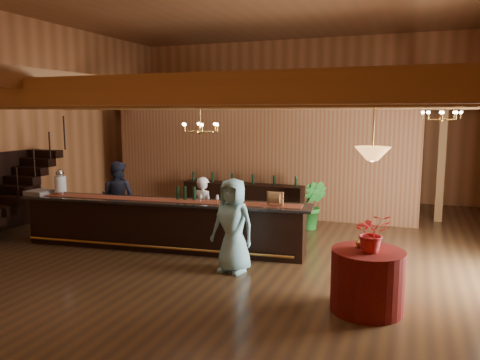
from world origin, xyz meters
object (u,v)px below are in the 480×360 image
(tasting_bar, at_px, (162,224))
(chandelier_right, at_px, (442,115))
(beverage_dispenser, at_px, (60,183))
(bartender, at_px, (204,210))
(floor_plant, at_px, (312,205))
(raffle_drum, at_px, (275,198))
(round_table, at_px, (367,281))
(pendant_lamp, at_px, (373,153))
(guest, at_px, (233,225))
(staff_second, at_px, (118,197))
(chandelier_left, at_px, (200,127))
(backbar_shelf, at_px, (243,200))

(tasting_bar, distance_m, chandelier_right, 6.52)
(beverage_dispenser, distance_m, bartender, 3.40)
(beverage_dispenser, distance_m, floor_plant, 6.15)
(beverage_dispenser, xyz_separation_m, raffle_drum, (5.05, 0.46, -0.11))
(round_table, bearing_deg, pendant_lamp, 0.00)
(tasting_bar, height_order, beverage_dispenser, beverage_dispenser)
(pendant_lamp, bearing_deg, guest, 159.82)
(beverage_dispenser, relative_size, staff_second, 0.33)
(bartender, distance_m, guest, 2.07)
(chandelier_right, distance_m, staff_second, 7.76)
(staff_second, bearing_deg, bartender, 172.37)
(pendant_lamp, relative_size, bartender, 0.58)
(raffle_drum, xyz_separation_m, chandelier_left, (-1.57, -0.21, 1.42))
(chandelier_left, distance_m, pendant_lamp, 4.04)
(beverage_dispenser, xyz_separation_m, chandelier_left, (3.48, 0.25, 1.31))
(backbar_shelf, relative_size, chandelier_left, 4.37)
(round_table, bearing_deg, tasting_bar, 158.69)
(round_table, bearing_deg, chandelier_right, 75.00)
(bartender, bearing_deg, beverage_dispenser, 36.39)
(tasting_bar, xyz_separation_m, backbar_shelf, (0.59, 3.54, -0.06))
(backbar_shelf, bearing_deg, raffle_drum, -58.77)
(tasting_bar, bearing_deg, pendant_lamp, -27.65)
(bartender, relative_size, staff_second, 0.86)
(raffle_drum, height_order, floor_plant, raffle_drum)
(pendant_lamp, bearing_deg, tasting_bar, 158.69)
(tasting_bar, bearing_deg, beverage_dispenser, 178.80)
(tasting_bar, relative_size, chandelier_right, 8.26)
(beverage_dispenser, bearing_deg, round_table, -12.32)
(tasting_bar, xyz_separation_m, raffle_drum, (2.51, 0.23, 0.71))
(floor_plant, bearing_deg, guest, -101.26)
(beverage_dispenser, bearing_deg, staff_second, 52.38)
(chandelier_right, bearing_deg, round_table, -105.00)
(staff_second, bearing_deg, round_table, 152.03)
(raffle_drum, xyz_separation_m, pendant_lamp, (2.04, -2.00, 1.13))
(round_table, bearing_deg, backbar_shelf, 126.71)
(round_table, distance_m, chandelier_right, 4.85)
(chandelier_right, bearing_deg, beverage_dispenser, -163.07)
(backbar_shelf, distance_m, floor_plant, 2.26)
(round_table, bearing_deg, beverage_dispenser, 167.68)
(tasting_bar, relative_size, beverage_dispenser, 11.02)
(floor_plant, bearing_deg, raffle_drum, -94.89)
(beverage_dispenser, relative_size, bartender, 0.39)
(backbar_shelf, height_order, staff_second, staff_second)
(raffle_drum, relative_size, floor_plant, 0.26)
(bartender, bearing_deg, backbar_shelf, -68.80)
(tasting_bar, xyz_separation_m, guest, (2.00, -0.84, 0.34))
(round_table, distance_m, bartender, 4.64)
(guest, bearing_deg, beverage_dispenser, -177.23)
(raffle_drum, height_order, backbar_shelf, raffle_drum)
(tasting_bar, height_order, staff_second, staff_second)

